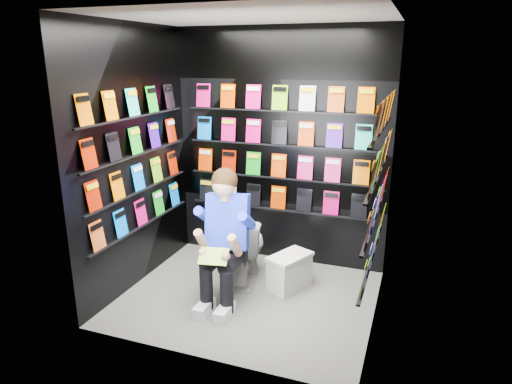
% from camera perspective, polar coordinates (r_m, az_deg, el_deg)
% --- Properties ---
extents(floor, '(2.40, 2.40, 0.00)m').
position_cam_1_polar(floor, '(4.61, -1.01, -13.03)').
color(floor, '#62625F').
rests_on(floor, ground).
extents(ceiling, '(2.40, 2.40, 0.00)m').
position_cam_1_polar(ceiling, '(4.02, -1.21, 21.17)').
color(ceiling, white).
rests_on(ceiling, floor).
extents(wall_back, '(2.40, 0.04, 2.60)m').
position_cam_1_polar(wall_back, '(5.05, 3.00, 5.38)').
color(wall_back, black).
rests_on(wall_back, floor).
extents(wall_front, '(2.40, 0.04, 2.60)m').
position_cam_1_polar(wall_front, '(3.25, -7.46, -1.07)').
color(wall_front, black).
rests_on(wall_front, floor).
extents(wall_left, '(0.04, 2.00, 2.60)m').
position_cam_1_polar(wall_left, '(4.68, -14.97, 3.96)').
color(wall_left, black).
rests_on(wall_left, floor).
extents(wall_right, '(0.04, 2.00, 2.60)m').
position_cam_1_polar(wall_right, '(3.87, 15.71, 1.33)').
color(wall_right, black).
rests_on(wall_right, floor).
extents(comics_back, '(2.10, 0.06, 1.37)m').
position_cam_1_polar(comics_back, '(5.02, 2.90, 5.38)').
color(comics_back, '#CB5720').
rests_on(comics_back, wall_back).
extents(comics_left, '(0.06, 1.70, 1.37)m').
position_cam_1_polar(comics_left, '(4.67, -14.67, 4.00)').
color(comics_left, '#CB5720').
rests_on(comics_left, wall_left).
extents(comics_right, '(0.06, 1.70, 1.37)m').
position_cam_1_polar(comics_right, '(3.87, 15.27, 1.44)').
color(comics_right, '#CB5720').
rests_on(comics_right, wall_right).
extents(toilet, '(0.56, 0.82, 0.73)m').
position_cam_1_polar(toilet, '(4.79, -1.53, -6.93)').
color(toilet, white).
rests_on(toilet, floor).
extents(longbox, '(0.41, 0.51, 0.33)m').
position_cam_1_polar(longbox, '(4.72, 4.20, -10.07)').
color(longbox, white).
rests_on(longbox, floor).
extents(longbox_lid, '(0.43, 0.53, 0.03)m').
position_cam_1_polar(longbox_lid, '(4.64, 4.25, -8.04)').
color(longbox_lid, white).
rests_on(longbox_lid, longbox).
extents(reader, '(0.68, 0.87, 1.44)m').
position_cam_1_polar(reader, '(4.31, -3.43, -3.79)').
color(reader, '#051DE4').
rests_on(reader, toilet).
extents(held_comic, '(0.29, 0.20, 0.11)m').
position_cam_1_polar(held_comic, '(4.09, -5.34, -8.00)').
color(held_comic, green).
rests_on(held_comic, reader).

